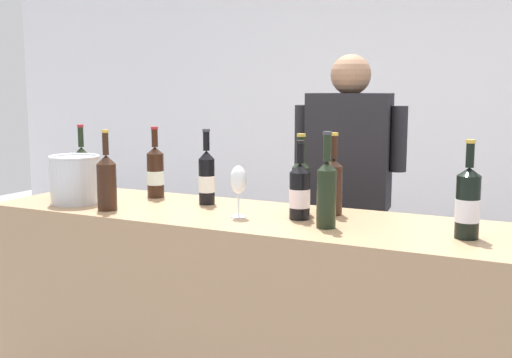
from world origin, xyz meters
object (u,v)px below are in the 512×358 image
Objects in this scene: wine_bottle_4 at (107,181)px; wine_bottle_7 at (155,172)px; wine_bottle_0 at (333,184)px; ice_bucket at (75,179)px; person_server at (348,224)px; wine_bottle_1 at (301,183)px; wine_glass at (238,182)px; wine_bottle_6 at (326,192)px; wine_bottle_5 at (82,171)px; wine_bottle_8 at (300,191)px; wine_bottle_3 at (207,177)px; wine_bottle_2 at (468,203)px.

wine_bottle_7 is (-0.00, 0.36, -0.00)m from wine_bottle_4.
wine_bottle_0 is 1.17m from ice_bucket.
wine_bottle_1 is at bearing -90.97° from person_server.
person_server reaches higher than wine_glass.
ice_bucket is at bearing -178.93° from wine_bottle_6.
person_server is at bearing 75.00° from wine_glass.
person_server reaches higher than wine_bottle_5.
person_server reaches higher than wine_bottle_8.
wine_bottle_4 is 1.22m from person_server.
person_server reaches higher than wine_bottle_3.
wine_bottle_6 reaches higher than wine_bottle_7.
wine_bottle_2 reaches higher than wine_glass.
wine_bottle_6 reaches higher than wine_bottle_0.
wine_bottle_2 is 0.50m from wine_bottle_6.
wine_bottle_3 is 1.00× the size of wine_bottle_7.
wine_bottle_0 is 0.59m from wine_bottle_2.
wine_bottle_5 is 1.52× the size of ice_bucket.
wine_bottle_4 reaches higher than wine_bottle_8.
person_server reaches higher than wine_bottle_2.
wine_glass is 0.93× the size of ice_bucket.
wine_bottle_5 is (-0.66, -0.07, -0.00)m from wine_bottle_3.
wine_bottle_4 is (-1.45, -0.15, 0.00)m from wine_bottle_2.
wine_bottle_2 and wine_bottle_4 have the same top height.
wine_glass is (-0.38, 0.02, 0.01)m from wine_bottle_6.
wine_bottle_7 is 0.99m from person_server.
ice_bucket is at bearing -57.06° from wine_bottle_5.
wine_bottle_6 is at bearing -47.18° from wine_bottle_1.
wine_bottle_1 reaches higher than wine_glass.
wine_bottle_1 is at bearing -2.56° from wine_bottle_3.
ice_bucket is at bearing -156.03° from wine_bottle_3.
wine_bottle_5 is 0.21× the size of person_server.
wine_bottle_7 is at bearing 171.82° from wine_bottle_2.
wine_bottle_6 reaches higher than wine_bottle_8.
ice_bucket is (-1.01, -0.22, -0.02)m from wine_bottle_1.
wine_bottle_0 and wine_bottle_3 have the same top height.
ice_bucket is (-1.19, -0.02, -0.03)m from wine_bottle_6.
wine_bottle_2 is 1.04m from person_server.
wine_glass is at bearing -22.84° from wine_bottle_7.
wine_bottle_1 is 0.97× the size of wine_bottle_4.
ice_bucket is at bearing -173.16° from wine_bottle_8.
person_server is at bearing 48.71° from wine_bottle_4.
wine_bottle_4 is 1.09× the size of wine_bottle_8.
wine_bottle_6 is 0.38m from wine_glass.
wine_bottle_2 is 1.80m from wine_bottle_5.
wine_bottle_1 is at bearing 12.41° from ice_bucket.
person_server is (0.21, 0.78, -0.31)m from wine_glass.
wine_bottle_6 is at bearing -34.57° from wine_bottle_8.
wine_bottle_2 is 0.95× the size of wine_bottle_6.
person_server is (0.01, 0.60, -0.29)m from wine_bottle_1.
wine_bottle_6 reaches higher than ice_bucket.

